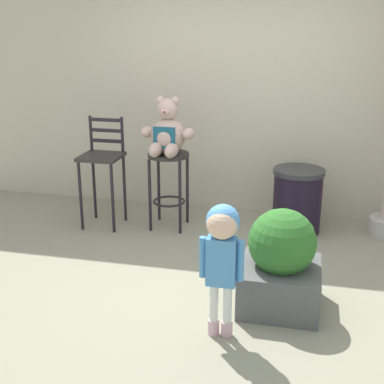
{
  "coord_description": "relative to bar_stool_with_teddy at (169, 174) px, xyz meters",
  "views": [
    {
      "loc": [
        0.85,
        -3.91,
        2.08
      ],
      "look_at": [
        -0.11,
        0.23,
        0.69
      ],
      "focal_mm": 48.44,
      "sensor_mm": 36.0,
      "label": 1
    }
  ],
  "objects": [
    {
      "name": "bar_chair_empty",
      "position": [
        -0.7,
        -0.08,
        0.1
      ],
      "size": [
        0.42,
        0.42,
        1.15
      ],
      "color": "#292826",
      "rests_on": "ground_plane"
    },
    {
      "name": "ground_plane",
      "position": [
        0.55,
        -1.07,
        -0.59
      ],
      "size": [
        24.0,
        24.0,
        0.0
      ],
      "primitive_type": "plane",
      "color": "gray"
    },
    {
      "name": "bar_stool_with_teddy",
      "position": [
        0.0,
        0.0,
        0.0
      ],
      "size": [
        0.43,
        0.43,
        0.81
      ],
      "color": "#292826",
      "rests_on": "ground_plane"
    },
    {
      "name": "teddy_bear",
      "position": [
        -0.0,
        -0.03,
        0.43
      ],
      "size": [
        0.56,
        0.5,
        0.58
      ],
      "color": "#BE9E90",
      "rests_on": "bar_stool_with_teddy"
    },
    {
      "name": "building_wall",
      "position": [
        0.55,
        0.86,
        1.01
      ],
      "size": [
        7.19,
        0.3,
        3.19
      ],
      "primitive_type": "cube",
      "color": "#B7AF97",
      "rests_on": "ground_plane"
    },
    {
      "name": "child_walking",
      "position": [
        0.88,
        -1.87,
        0.11
      ],
      "size": [
        0.3,
        0.24,
        0.96
      ],
      "rotation": [
        0.0,
        0.0,
        1.13
      ],
      "color": "#C8A0AC",
      "rests_on": "ground_plane"
    },
    {
      "name": "trash_bin",
      "position": [
        1.32,
        0.18,
        -0.25
      ],
      "size": [
        0.52,
        0.52,
        0.67
      ],
      "color": "black",
      "rests_on": "ground_plane"
    },
    {
      "name": "planter_with_shrub",
      "position": [
        1.26,
        -1.4,
        -0.23
      ],
      "size": [
        0.6,
        0.6,
        0.79
      ],
      "color": "#505252",
      "rests_on": "ground_plane"
    }
  ]
}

